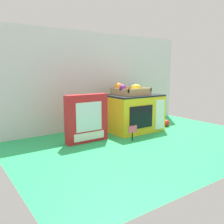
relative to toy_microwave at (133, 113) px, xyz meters
name	(u,v)px	position (x,y,z in m)	size (l,w,h in m)	color
ground_plane	(121,133)	(-0.13, -0.02, -0.14)	(1.70, 1.70, 0.00)	#219E54
display_back_panel	(100,81)	(-0.13, 0.27, 0.24)	(1.61, 0.03, 0.75)	silver
toy_microwave	(133,113)	(0.00, 0.00, 0.00)	(0.40, 0.29, 0.28)	yellow
food_groups_crate	(129,91)	(-0.02, 0.02, 0.17)	(0.23, 0.22, 0.09)	tan
cookie_set_box	(87,118)	(-0.44, -0.06, 0.01)	(0.29, 0.06, 0.31)	red
price_sign	(133,131)	(-0.18, -0.21, -0.07)	(0.07, 0.01, 0.10)	black
loose_toy_apple	(166,123)	(0.31, -0.05, -0.11)	(0.06, 0.06, 0.06)	red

